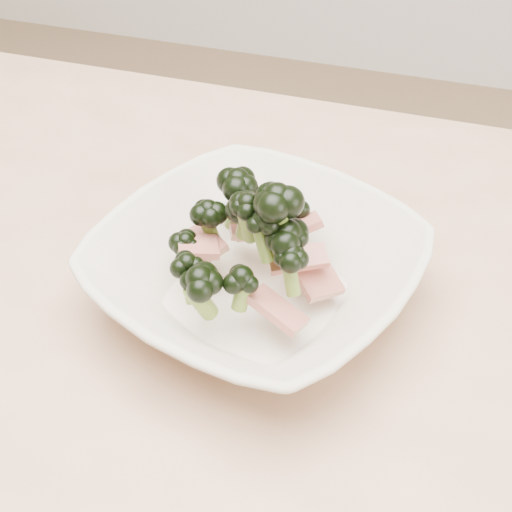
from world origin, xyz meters
name	(u,v)px	position (x,y,z in m)	size (l,w,h in m)	color
dining_table	(151,376)	(0.00, 0.00, 0.65)	(1.20, 0.80, 0.75)	tan
broccoli_dish	(255,266)	(0.09, 0.04, 0.79)	(0.34, 0.34, 0.13)	beige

